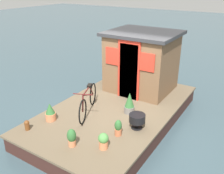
{
  "coord_description": "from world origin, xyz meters",
  "views": [
    {
      "loc": [
        -5.4,
        -3.32,
        3.83
      ],
      "look_at": [
        -0.2,
        0.0,
        1.18
      ],
      "focal_mm": 39.82,
      "sensor_mm": 36.0,
      "label": 1
    }
  ],
  "objects_px": {
    "potted_plant_basil": "(103,141)",
    "charcoal_grill": "(137,119)",
    "potted_plant_ivy": "(50,112)",
    "mooring_bollard": "(27,125)",
    "houseboat_cabin": "(142,61)",
    "potted_plant_fern": "(72,137)",
    "potted_plant_lavender": "(118,128)",
    "bicycle": "(88,101)",
    "potted_plant_sage": "(129,103)"
  },
  "relations": [
    {
      "from": "potted_plant_basil",
      "to": "mooring_bollard",
      "type": "xyz_separation_m",
      "value": [
        -0.4,
        1.98,
        -0.06
      ]
    },
    {
      "from": "charcoal_grill",
      "to": "potted_plant_lavender",
      "type": "bearing_deg",
      "value": 155.86
    },
    {
      "from": "bicycle",
      "to": "mooring_bollard",
      "type": "relative_size",
      "value": 6.32
    },
    {
      "from": "potted_plant_basil",
      "to": "charcoal_grill",
      "type": "bearing_deg",
      "value": -12.18
    },
    {
      "from": "potted_plant_basil",
      "to": "potted_plant_ivy",
      "type": "distance_m",
      "value": 1.84
    },
    {
      "from": "potted_plant_lavender",
      "to": "potted_plant_sage",
      "type": "xyz_separation_m",
      "value": [
        1.09,
        0.31,
        0.08
      ]
    },
    {
      "from": "potted_plant_basil",
      "to": "potted_plant_lavender",
      "type": "relative_size",
      "value": 0.92
    },
    {
      "from": "potted_plant_fern",
      "to": "potted_plant_lavender",
      "type": "xyz_separation_m",
      "value": [
        0.9,
        -0.64,
        -0.02
      ]
    },
    {
      "from": "bicycle",
      "to": "potted_plant_ivy",
      "type": "distance_m",
      "value": 1.03
    },
    {
      "from": "houseboat_cabin",
      "to": "bicycle",
      "type": "bearing_deg",
      "value": 168.62
    },
    {
      "from": "potted_plant_lavender",
      "to": "potted_plant_ivy",
      "type": "height_order",
      "value": "potted_plant_ivy"
    },
    {
      "from": "potted_plant_sage",
      "to": "mooring_bollard",
      "type": "xyz_separation_m",
      "value": [
        -2.08,
        1.68,
        -0.15
      ]
    },
    {
      "from": "potted_plant_sage",
      "to": "mooring_bollard",
      "type": "bearing_deg",
      "value": 141.12
    },
    {
      "from": "houseboat_cabin",
      "to": "mooring_bollard",
      "type": "height_order",
      "value": "houseboat_cabin"
    },
    {
      "from": "potted_plant_sage",
      "to": "charcoal_grill",
      "type": "bearing_deg",
      "value": -137.46
    },
    {
      "from": "potted_plant_basil",
      "to": "charcoal_grill",
      "type": "relative_size",
      "value": 0.93
    },
    {
      "from": "potted_plant_sage",
      "to": "potted_plant_ivy",
      "type": "relative_size",
      "value": 1.23
    },
    {
      "from": "potted_plant_fern",
      "to": "potted_plant_ivy",
      "type": "relative_size",
      "value": 0.88
    },
    {
      "from": "bicycle",
      "to": "potted_plant_basil",
      "type": "distance_m",
      "value": 1.65
    },
    {
      "from": "houseboat_cabin",
      "to": "potted_plant_fern",
      "type": "relative_size",
      "value": 5.09
    },
    {
      "from": "potted_plant_sage",
      "to": "mooring_bollard",
      "type": "relative_size",
      "value": 2.34
    },
    {
      "from": "potted_plant_sage",
      "to": "potted_plant_fern",
      "type": "bearing_deg",
      "value": 170.53
    },
    {
      "from": "potted_plant_lavender",
      "to": "bicycle",
      "type": "bearing_deg",
      "value": 68.77
    },
    {
      "from": "bicycle",
      "to": "potted_plant_sage",
      "type": "relative_size",
      "value": 2.7
    },
    {
      "from": "potted_plant_fern",
      "to": "potted_plant_sage",
      "type": "bearing_deg",
      "value": -9.47
    },
    {
      "from": "potted_plant_basil",
      "to": "charcoal_grill",
      "type": "xyz_separation_m",
      "value": [
        1.11,
        -0.24,
        0.07
      ]
    },
    {
      "from": "potted_plant_basil",
      "to": "mooring_bollard",
      "type": "relative_size",
      "value": 1.46
    },
    {
      "from": "charcoal_grill",
      "to": "potted_plant_sage",
      "type": "bearing_deg",
      "value": 42.54
    },
    {
      "from": "potted_plant_ivy",
      "to": "charcoal_grill",
      "type": "height_order",
      "value": "potted_plant_ivy"
    },
    {
      "from": "potted_plant_basil",
      "to": "potted_plant_ivy",
      "type": "bearing_deg",
      "value": 82.45
    },
    {
      "from": "potted_plant_lavender",
      "to": "charcoal_grill",
      "type": "bearing_deg",
      "value": -24.14
    },
    {
      "from": "charcoal_grill",
      "to": "houseboat_cabin",
      "type": "bearing_deg",
      "value": 24.48
    },
    {
      "from": "houseboat_cabin",
      "to": "bicycle",
      "type": "xyz_separation_m",
      "value": [
        -2.26,
        0.46,
        -0.6
      ]
    },
    {
      "from": "houseboat_cabin",
      "to": "potted_plant_lavender",
      "type": "bearing_deg",
      "value": -163.97
    },
    {
      "from": "potted_plant_ivy",
      "to": "mooring_bollard",
      "type": "xyz_separation_m",
      "value": [
        -0.64,
        0.15,
        -0.09
      ]
    },
    {
      "from": "potted_plant_lavender",
      "to": "charcoal_grill",
      "type": "height_order",
      "value": "potted_plant_lavender"
    },
    {
      "from": "houseboat_cabin",
      "to": "mooring_bollard",
      "type": "relative_size",
      "value": 8.49
    },
    {
      "from": "potted_plant_fern",
      "to": "charcoal_grill",
      "type": "height_order",
      "value": "potted_plant_fern"
    },
    {
      "from": "bicycle",
      "to": "potted_plant_basil",
      "type": "relative_size",
      "value": 4.33
    },
    {
      "from": "potted_plant_basil",
      "to": "potted_plant_lavender",
      "type": "height_order",
      "value": "potted_plant_lavender"
    },
    {
      "from": "potted_plant_basil",
      "to": "potted_plant_lavender",
      "type": "xyz_separation_m",
      "value": [
        0.59,
        -0.01,
        0.0
      ]
    },
    {
      "from": "bicycle",
      "to": "potted_plant_basil",
      "type": "bearing_deg",
      "value": -131.12
    },
    {
      "from": "bicycle",
      "to": "mooring_bollard",
      "type": "distance_m",
      "value": 1.67
    },
    {
      "from": "bicycle",
      "to": "potted_plant_sage",
      "type": "xyz_separation_m",
      "value": [
        0.61,
        -0.94,
        -0.08
      ]
    },
    {
      "from": "potted_plant_basil",
      "to": "charcoal_grill",
      "type": "height_order",
      "value": "charcoal_grill"
    },
    {
      "from": "bicycle",
      "to": "charcoal_grill",
      "type": "distance_m",
      "value": 1.48
    },
    {
      "from": "potted_plant_lavender",
      "to": "potted_plant_ivy",
      "type": "xyz_separation_m",
      "value": [
        -0.35,
        1.84,
        0.03
      ]
    },
    {
      "from": "houseboat_cabin",
      "to": "potted_plant_ivy",
      "type": "relative_size",
      "value": 4.47
    },
    {
      "from": "potted_plant_lavender",
      "to": "potted_plant_sage",
      "type": "relative_size",
      "value": 0.68
    },
    {
      "from": "houseboat_cabin",
      "to": "potted_plant_fern",
      "type": "xyz_separation_m",
      "value": [
        -3.64,
        -0.15,
        -0.75
      ]
    }
  ]
}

